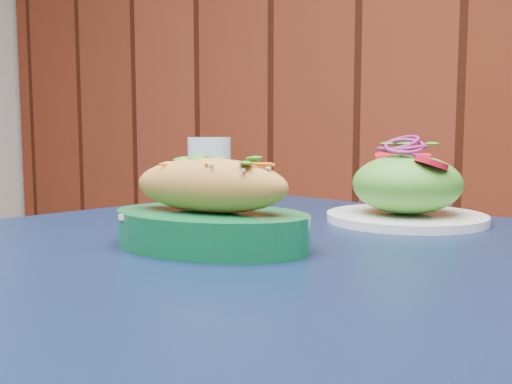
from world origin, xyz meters
The scene contains 4 objects.
cafe_table centered at (0.09, 1.38, 0.66)m, with size 0.96×0.96×0.75m.
banh_mi_basket centered at (0.06, 1.32, 0.79)m, with size 0.25×0.17×0.11m.
salad_plate centered at (0.20, 1.62, 0.80)m, with size 0.23×0.23×0.12m.
water_glass centered at (-0.14, 1.61, 0.81)m, with size 0.07×0.07×0.12m, color silver.
Camera 1 is at (0.44, 0.81, 0.88)m, focal length 40.00 mm.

